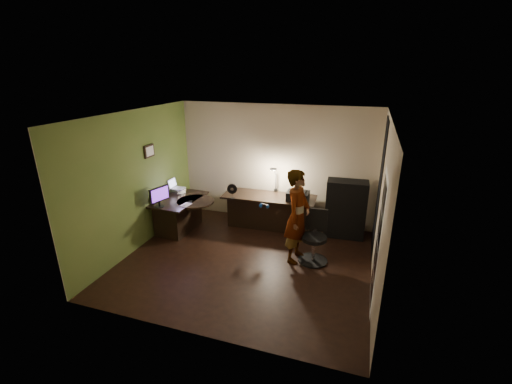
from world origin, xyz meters
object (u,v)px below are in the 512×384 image
(office_chair, at_px, (314,238))
(monitor, at_px, (159,200))
(desk_left, at_px, (180,214))
(cabinet, at_px, (346,209))
(person, at_px, (297,216))
(desk_right, at_px, (269,212))

(office_chair, bearing_deg, monitor, 179.54)
(desk_left, xyz_separation_m, monitor, (-0.15, -0.53, 0.52))
(cabinet, bearing_deg, office_chair, -113.17)
(desk_left, bearing_deg, monitor, -103.14)
(monitor, relative_size, person, 0.27)
(person, bearing_deg, monitor, 100.88)
(desk_right, xyz_separation_m, cabinet, (1.65, 0.13, 0.24))
(person, bearing_deg, desk_right, 46.12)
(desk_right, distance_m, cabinet, 1.67)
(person, bearing_deg, office_chair, -78.26)
(monitor, bearing_deg, office_chair, 18.67)
(cabinet, bearing_deg, person, -124.80)
(cabinet, bearing_deg, desk_left, -169.68)
(desk_right, bearing_deg, person, -54.96)
(monitor, bearing_deg, desk_right, 48.66)
(monitor, bearing_deg, person, 18.58)
(cabinet, distance_m, office_chair, 1.34)
(desk_left, relative_size, monitor, 2.72)
(desk_left, distance_m, monitor, 0.76)
(desk_right, relative_size, cabinet, 1.65)
(desk_right, height_order, person, person)
(monitor, xyz_separation_m, person, (2.85, 0.10, -0.01))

